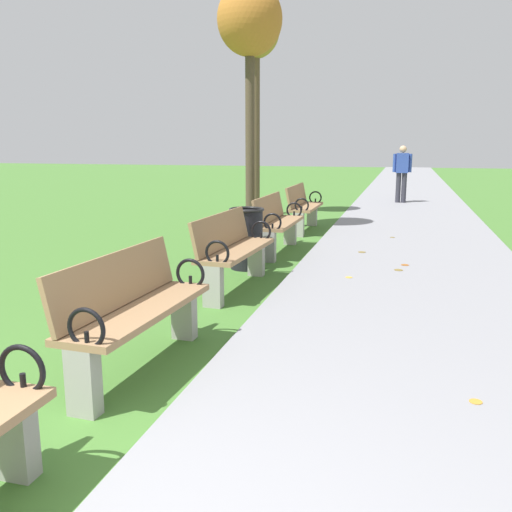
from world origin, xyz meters
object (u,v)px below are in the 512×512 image
park_bench_2 (134,309)px  park_bench_3 (233,249)px  park_bench_5 (303,206)px  pedestrian_walking (402,171)px  park_bench_4 (277,222)px  tree_1 (250,26)px  trash_bin (247,238)px  tree_2 (255,43)px

park_bench_2 → park_bench_3: bearing=90.0°
park_bench_5 → pedestrian_walking: 6.09m
park_bench_4 → pedestrian_walking: 8.31m
park_bench_3 → park_bench_5: same height
park_bench_5 → tree_1: bearing=-163.4°
park_bench_2 → tree_1: size_ratio=0.35×
park_bench_3 → tree_1: (-1.00, 4.33, 3.34)m
pedestrian_walking → trash_bin: pedestrian_walking is taller
trash_bin → tree_2: bearing=104.1°
park_bench_3 → park_bench_4: (-0.00, 2.33, 0.00)m
park_bench_3 → tree_2: tree_2 is taller
tree_1 → park_bench_5: bearing=16.6°
park_bench_4 → tree_2: tree_2 is taller
park_bench_2 → pedestrian_walking: (1.81, 12.88, 0.44)m
tree_2 → pedestrian_walking: (3.35, 3.76, -3.00)m
park_bench_2 → tree_1: 7.62m
park_bench_3 → tree_2: 7.67m
tree_1 → tree_2: 2.41m
park_bench_3 → park_bench_5: size_ratio=1.01×
pedestrian_walking → trash_bin: (-1.96, -9.32, -0.50)m
pedestrian_walking → tree_1: bearing=-114.7°
tree_2 → park_bench_2: bearing=-80.4°
park_bench_4 → pedestrian_walking: size_ratio=0.99×
park_bench_4 → tree_2: 5.75m
park_bench_5 → park_bench_3: bearing=-90.0°
park_bench_2 → pedestrian_walking: size_ratio=1.00×
park_bench_4 → park_bench_3: bearing=-90.0°
park_bench_2 → tree_2: 9.87m
park_bench_2 → tree_2: (-1.55, 9.12, 3.44)m
park_bench_5 → trash_bin: 3.53m
trash_bin → park_bench_4: bearing=83.1°
park_bench_4 → park_bench_5: size_ratio=1.00×
park_bench_4 → tree_2: bearing=109.6°
tree_2 → trash_bin: bearing=-75.9°
park_bench_5 → tree_1: size_ratio=0.35×
park_bench_5 → tree_2: size_ratio=0.33×
park_bench_4 → trash_bin: park_bench_4 is taller
park_bench_3 → park_bench_5: 4.63m
park_bench_3 → tree_2: size_ratio=0.34×
park_bench_2 → park_bench_5: size_ratio=1.01×
park_bench_5 → pedestrian_walking: (1.81, 5.80, 0.44)m
park_bench_4 → park_bench_5: same height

